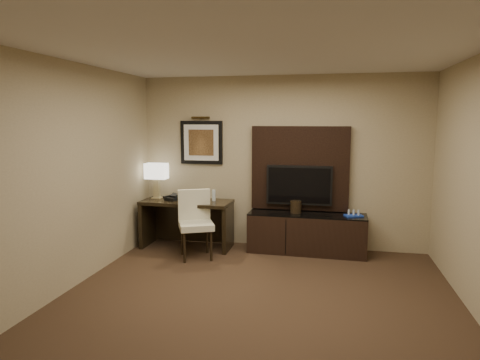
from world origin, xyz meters
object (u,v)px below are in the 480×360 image
(desk_phone, at_px, (172,197))
(table_lamp, at_px, (157,182))
(minibar_tray, at_px, (354,213))
(tv, at_px, (299,185))
(water_bottle, at_px, (214,195))
(credenza, at_px, (307,233))
(ice_bucket, at_px, (296,207))
(desk_chair, at_px, (196,225))
(desk, at_px, (187,224))

(desk_phone, bearing_deg, table_lamp, 177.47)
(table_lamp, relative_size, minibar_tray, 2.14)
(tv, distance_m, minibar_tray, 0.91)
(tv, bearing_deg, table_lamp, -176.44)
(table_lamp, relative_size, water_bottle, 3.13)
(credenza, height_order, ice_bucket, ice_bucket)
(desk_chair, height_order, ice_bucket, desk_chair)
(desk_chair, bearing_deg, credenza, -4.25)
(minibar_tray, bearing_deg, desk, -178.41)
(credenza, height_order, desk_chair, desk_chair)
(credenza, distance_m, ice_bucket, 0.43)
(ice_bucket, height_order, minibar_tray, ice_bucket)
(desk_phone, bearing_deg, tv, 27.47)
(credenza, xyz_separation_m, table_lamp, (-2.42, -0.00, 0.72))
(table_lamp, height_order, desk_phone, table_lamp)
(desk, bearing_deg, water_bottle, 11.43)
(desk, bearing_deg, ice_bucket, 6.33)
(credenza, relative_size, tv, 1.76)
(desk, xyz_separation_m, water_bottle, (0.43, 0.07, 0.46))
(desk_phone, relative_size, minibar_tray, 0.74)
(desk, relative_size, minibar_tray, 5.51)
(desk_chair, bearing_deg, table_lamp, 120.45)
(tv, distance_m, water_bottle, 1.34)
(ice_bucket, bearing_deg, desk_chair, -156.32)
(table_lamp, xyz_separation_m, ice_bucket, (2.24, 0.03, -0.32))
(desk_chair, distance_m, minibar_tray, 2.32)
(tv, xyz_separation_m, water_bottle, (-1.32, -0.17, -0.18))
(desk, relative_size, water_bottle, 8.08)
(desk_phone, height_order, ice_bucket, desk_phone)
(credenza, height_order, table_lamp, table_lamp)
(desk_phone, bearing_deg, ice_bucket, 24.23)
(table_lamp, relative_size, desk_phone, 2.89)
(desk_phone, xyz_separation_m, water_bottle, (0.66, 0.10, 0.04))
(credenza, bearing_deg, desk_chair, -158.15)
(desk, relative_size, ice_bucket, 7.45)
(desk_phone, height_order, minibar_tray, desk_phone)
(desk_chair, xyz_separation_m, minibar_tray, (2.25, 0.56, 0.16))
(credenza, relative_size, minibar_tray, 6.91)
(minibar_tray, bearing_deg, table_lamp, 179.49)
(credenza, height_order, desk_phone, desk_phone)
(water_bottle, bearing_deg, ice_bucket, 2.46)
(desk, height_order, desk_chair, desk_chair)
(water_bottle, height_order, minibar_tray, water_bottle)
(ice_bucket, bearing_deg, credenza, -8.08)
(tv, xyz_separation_m, desk_phone, (-1.97, -0.27, -0.22))
(desk_chair, distance_m, desk_phone, 0.77)
(desk, height_order, table_lamp, table_lamp)
(desk_phone, bearing_deg, credenza, 23.21)
(desk_chair, relative_size, minibar_tray, 3.91)
(ice_bucket, distance_m, minibar_tray, 0.86)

